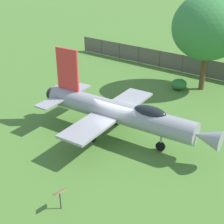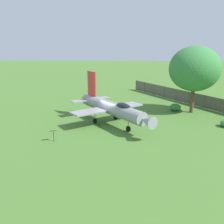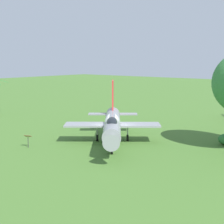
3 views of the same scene
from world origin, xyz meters
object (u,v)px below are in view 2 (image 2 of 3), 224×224
(info_plaque, at_px, (53,132))
(shrub_by_tree, at_px, (175,107))
(display_jet, at_px, (112,108))
(shade_tree, at_px, (195,69))

(info_plaque, bearing_deg, shrub_by_tree, 41.66)
(display_jet, relative_size, info_plaque, 9.78)
(shade_tree, xyz_separation_m, shrub_by_tree, (-2.00, 0.60, -5.14))
(display_jet, bearing_deg, shade_tree, 81.76)
(display_jet, bearing_deg, info_plaque, -82.10)
(shrub_by_tree, xyz_separation_m, info_plaque, (-13.07, -11.63, 0.36))
(shrub_by_tree, bearing_deg, display_jet, -141.53)
(shrub_by_tree, bearing_deg, shade_tree, -16.66)
(display_jet, height_order, info_plaque, display_jet)
(display_jet, bearing_deg, shrub_by_tree, 90.31)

